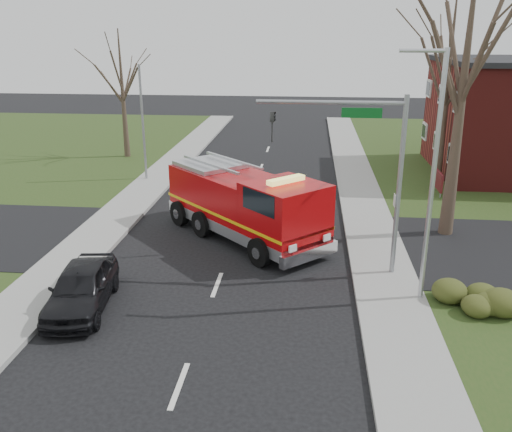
{
  "coord_description": "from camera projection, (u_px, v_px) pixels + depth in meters",
  "views": [
    {
      "loc": [
        3.21,
        -17.77,
        8.89
      ],
      "look_at": [
        1.23,
        2.13,
        2.0
      ],
      "focal_mm": 38.0,
      "sensor_mm": 36.0,
      "label": 1
    }
  ],
  "objects": [
    {
      "name": "sidewalk_left",
      "position": [
        55.0,
        276.0,
        20.47
      ],
      "size": [
        2.4,
        80.0,
        0.15
      ],
      "primitive_type": "cube",
      "color": "gray",
      "rests_on": "ground"
    },
    {
      "name": "ground",
      "position": [
        217.0,
        285.0,
        19.91
      ],
      "size": [
        120.0,
        120.0,
        0.0
      ],
      "primitive_type": "plane",
      "color": "black",
      "rests_on": "ground"
    },
    {
      "name": "hedge_corner",
      "position": [
        480.0,
        294.0,
        17.94
      ],
      "size": [
        2.8,
        2.0,
        0.9
      ],
      "primitive_type": "ellipsoid",
      "color": "#283413",
      "rests_on": "lawn_right"
    },
    {
      "name": "utility_pole_far",
      "position": [
        143.0,
        124.0,
        32.58
      ],
      "size": [
        0.14,
        0.14,
        7.0
      ],
      "primitive_type": "cylinder",
      "color": "gray",
      "rests_on": "ground"
    },
    {
      "name": "parked_car_maroon",
      "position": [
        82.0,
        287.0,
        18.04
      ],
      "size": [
        2.35,
        4.67,
        1.53
      ],
      "primitive_type": "imported",
      "rotation": [
        0.0,
        0.0,
        0.13
      ],
      "color": "black",
      "rests_on": "ground"
    },
    {
      "name": "bare_tree_near",
      "position": [
        465.0,
        68.0,
        22.26
      ],
      "size": [
        6.0,
        6.0,
        12.0
      ],
      "color": "#392C21",
      "rests_on": "ground"
    },
    {
      "name": "bare_tree_far",
      "position": [
        448.0,
        74.0,
        30.88
      ],
      "size": [
        5.25,
        5.25,
        10.5
      ],
      "color": "#392C21",
      "rests_on": "ground"
    },
    {
      "name": "sidewalk_right",
      "position": [
        389.0,
        291.0,
        19.31
      ],
      "size": [
        2.4,
        80.0,
        0.15
      ],
      "primitive_type": "cube",
      "color": "gray",
      "rests_on": "ground"
    },
    {
      "name": "health_center_sign",
      "position": [
        438.0,
        180.0,
        30.41
      ],
      "size": [
        0.12,
        2.0,
        1.4
      ],
      "color": "#541317",
      "rests_on": "ground"
    },
    {
      "name": "bare_tree_left",
      "position": [
        122.0,
        80.0,
        37.85
      ],
      "size": [
        4.5,
        4.5,
        9.0
      ],
      "color": "#392C21",
      "rests_on": "ground"
    },
    {
      "name": "streetlight_pole",
      "position": [
        432.0,
        173.0,
        17.29
      ],
      "size": [
        1.48,
        0.16,
        8.4
      ],
      "color": "#B7BABF",
      "rests_on": "ground"
    },
    {
      "name": "traffic_signal_mast",
      "position": [
        365.0,
        154.0,
        19.3
      ],
      "size": [
        5.29,
        0.18,
        6.8
      ],
      "color": "gray",
      "rests_on": "ground"
    },
    {
      "name": "fire_engine",
      "position": [
        246.0,
        206.0,
        23.87
      ],
      "size": [
        7.86,
        7.99,
        3.37
      ],
      "rotation": [
        0.0,
        0.0,
        0.77
      ],
      "color": "#A4070A",
      "rests_on": "ground"
    }
  ]
}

